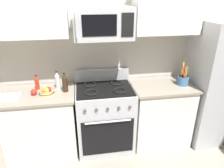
# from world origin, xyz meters

# --- Properties ---
(wall_back) EXTENTS (8.00, 0.10, 2.60)m
(wall_back) POSITION_xyz_m (0.00, 1.04, 1.30)
(wall_back) COLOR beige
(wall_back) RESTS_ON ground
(counter_left) EXTENTS (0.93, 0.60, 0.91)m
(counter_left) POSITION_xyz_m (-0.85, 0.67, 0.46)
(counter_left) COLOR silver
(counter_left) RESTS_ON ground
(range_oven) EXTENTS (0.76, 0.64, 1.09)m
(range_oven) POSITION_xyz_m (-0.00, 0.67, 0.47)
(range_oven) COLOR #B2B5BA
(range_oven) RESTS_ON ground
(counter_right) EXTENTS (0.84, 0.60, 0.91)m
(counter_right) POSITION_xyz_m (0.81, 0.67, 0.46)
(counter_right) COLOR silver
(counter_right) RESTS_ON ground
(refrigerator) EXTENTS (0.87, 0.71, 1.75)m
(refrigerator) POSITION_xyz_m (1.69, 0.65, 0.88)
(refrigerator) COLOR #B2B5BA
(refrigerator) RESTS_ON ground
(microwave) EXTENTS (0.68, 0.44, 0.36)m
(microwave) POSITION_xyz_m (-0.00, 0.69, 1.75)
(microwave) COLOR #B2B5BA
(upper_cabinets_left) EXTENTS (0.92, 0.34, 0.75)m
(upper_cabinets_left) POSITION_xyz_m (-0.86, 0.82, 1.96)
(upper_cabinets_left) COLOR silver
(upper_cabinets_right) EXTENTS (0.83, 0.34, 0.75)m
(upper_cabinets_right) POSITION_xyz_m (0.81, 0.82, 1.96)
(upper_cabinets_right) COLOR silver
(utensil_crock) EXTENTS (0.15, 0.15, 0.31)m
(utensil_crock) POSITION_xyz_m (1.08, 0.64, 0.99)
(utensil_crock) COLOR teal
(utensil_crock) RESTS_ON counter_right
(fruit_basket) EXTENTS (0.19, 0.19, 0.10)m
(fruit_basket) POSITION_xyz_m (-0.72, 0.63, 0.95)
(fruit_basket) COLOR tan
(fruit_basket) RESTS_ON counter_left
(apple_loose) EXTENTS (0.08, 0.08, 0.08)m
(apple_loose) POSITION_xyz_m (-0.88, 0.64, 0.95)
(apple_loose) COLOR red
(apple_loose) RESTS_ON counter_left
(cutting_board) EXTENTS (0.32, 0.22, 0.02)m
(cutting_board) POSITION_xyz_m (-1.20, 0.61, 0.92)
(cutting_board) COLOR silver
(cutting_board) RESTS_ON counter_left
(bottle_hot_sauce) EXTENTS (0.05, 0.05, 0.20)m
(bottle_hot_sauce) POSITION_xyz_m (-0.86, 0.80, 1.00)
(bottle_hot_sauce) COLOR red
(bottle_hot_sauce) RESTS_ON counter_left
(bottle_soy) EXTENTS (0.07, 0.07, 0.25)m
(bottle_soy) POSITION_xyz_m (-0.50, 0.68, 1.03)
(bottle_soy) COLOR #382314
(bottle_soy) RESTS_ON counter_left
(bottle_vinegar) EXTENTS (0.06, 0.06, 0.24)m
(bottle_vinegar) POSITION_xyz_m (-0.60, 0.80, 1.02)
(bottle_vinegar) COLOR silver
(bottle_vinegar) RESTS_ON counter_left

